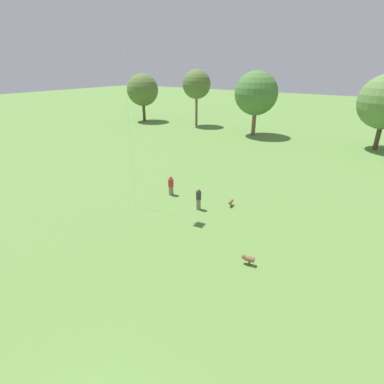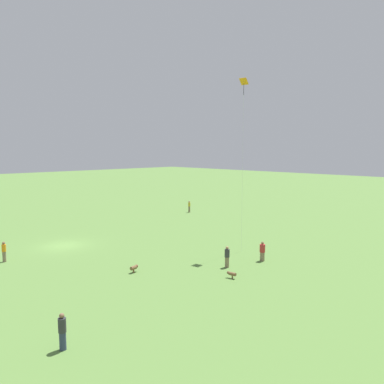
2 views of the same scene
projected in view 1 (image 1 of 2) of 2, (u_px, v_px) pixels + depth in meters
tree_0 at (143, 90)px, 56.53m from camera, size 5.87×5.87×8.75m
tree_1 at (197, 84)px, 51.70m from camera, size 4.89×4.89×9.53m
tree_2 at (256, 93)px, 44.64m from camera, size 6.43×6.43×9.52m
person_2 at (171, 186)px, 25.28m from camera, size 0.66×0.66×1.68m
person_3 at (199, 199)px, 22.71m from camera, size 0.45×0.45×1.73m
dog_0 at (231, 202)px, 23.43m from camera, size 0.35×0.75×0.49m
dog_1 at (248, 259)px, 16.55m from camera, size 0.74×0.38×0.56m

